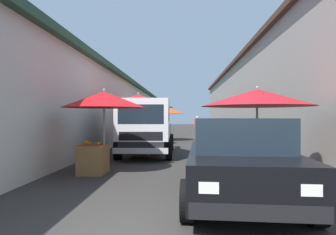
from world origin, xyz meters
name	(u,v)px	position (x,y,z in m)	size (l,w,h in m)	color
ground	(187,143)	(13.50, 0.00, 0.00)	(90.00, 90.00, 0.00)	#33302D
building_left_whitewash	(76,110)	(15.75, 7.13, 1.94)	(49.80, 7.50, 3.87)	beige
building_right_concrete	(301,95)	(15.75, -7.13, 2.81)	(49.80, 7.50, 5.59)	#A39E93
fruit_stall_mid_lane	(102,109)	(4.37, 2.32, 1.67)	(2.21, 2.21, 2.22)	#9E9EA3
fruit_stall_near_left	(138,106)	(8.20, 1.93, 1.91)	(2.75, 2.75, 2.41)	#9E9EA3
fruit_stall_far_right	(164,113)	(15.23, 1.38, 1.72)	(2.48, 2.48, 2.21)	#9E9EA3
fruit_stall_near_right	(257,103)	(4.41, -1.70, 1.84)	(2.89, 2.89, 2.27)	#9E9EA3
fruit_stall_far_left	(135,110)	(12.31, 2.71, 1.82)	(2.89, 2.89, 2.29)	#9E9EA3
hatchback_car	(238,157)	(2.04, -0.80, 0.74)	(4.00, 2.10, 1.45)	black
delivery_truck	(145,129)	(7.51, 1.57, 1.04)	(4.95, 2.05, 2.08)	black
vendor_by_crates	(197,126)	(16.53, -0.72, 0.88)	(0.56, 0.38, 1.54)	#232328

